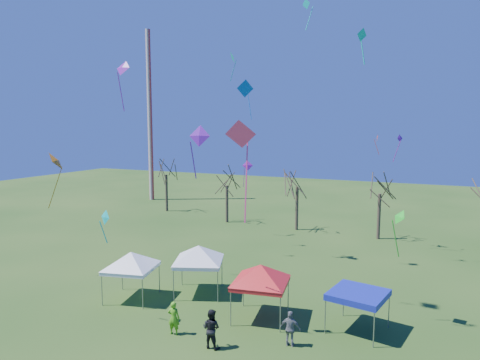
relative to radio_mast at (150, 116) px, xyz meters
The scene contains 26 objects.
ground 45.78m from the radio_mast, 50.53° to the right, with size 140.00×140.00×0.00m, color #234817.
radio_mast is the anchor object (origin of this frame).
tree_0 11.45m from the radio_mast, 42.77° to the right, with size 3.83×3.83×8.44m.
tree_1 20.72m from the radio_mast, 28.48° to the right, with size 3.42×3.42×7.54m.
tree_2 28.08m from the radio_mast, 20.57° to the right, with size 3.71×3.71×8.18m.
tree_3 36.04m from the radio_mast, 16.31° to the right, with size 3.59×3.59×7.91m.
tent_white_west 39.57m from the radio_mast, 56.07° to the right, with size 3.93×3.93×3.55m.
tent_white_mid 39.55m from the radio_mast, 49.66° to the right, with size 3.94×3.94×3.72m.
tent_red 44.22m from the radio_mast, 46.10° to the right, with size 4.12×4.12×3.68m.
tent_blue 47.68m from the radio_mast, 40.75° to the right, with size 3.23×3.23×2.17m.
person_green 45.19m from the radio_mast, 52.71° to the right, with size 0.65×0.43×1.79m, color #53A81A.
person_grey 47.98m from the radio_mast, 45.83° to the right, with size 1.05×0.44×1.80m, color slate.
person_dark 46.95m from the radio_mast, 50.57° to the right, with size 0.96×0.75×1.97m, color black.
kite_27 44.15m from the radio_mast, 50.89° to the right, with size 1.13×0.72×2.75m.
kite_19 36.53m from the radio_mast, 21.29° to the right, with size 0.52×0.73×1.95m.
kite_14 33.36m from the radio_mast, 65.70° to the right, with size 1.68×1.87×4.07m.
kite_2 25.21m from the radio_mast, 34.86° to the right, with size 1.06×1.24×2.89m.
kite_17 47.23m from the radio_mast, 37.74° to the right, with size 0.97×1.03×2.71m.
kite_5 51.52m from the radio_mast, 50.69° to the right, with size 1.16×0.77×3.48m.
kite_18 44.31m from the radio_mast, 38.60° to the right, with size 0.63×0.79×2.01m.
kite_26 33.77m from the radio_mast, 30.23° to the right, with size 1.01×0.91×2.70m.
kite_22 38.47m from the radio_mast, 20.85° to the right, with size 0.78×0.84×2.39m.
kite_8 34.49m from the radio_mast, 56.89° to the right, with size 1.25×0.79×3.49m.
kite_1 42.04m from the radio_mast, 57.52° to the right, with size 0.87×0.53×1.96m.
kite_13 26.59m from the radio_mast, 32.94° to the right, with size 1.17×1.03×2.70m.
kite_11 32.51m from the radio_mast, 40.69° to the right, with size 1.25×1.24×3.17m.
Camera 1 is at (10.44, -18.89, 10.88)m, focal length 32.00 mm.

